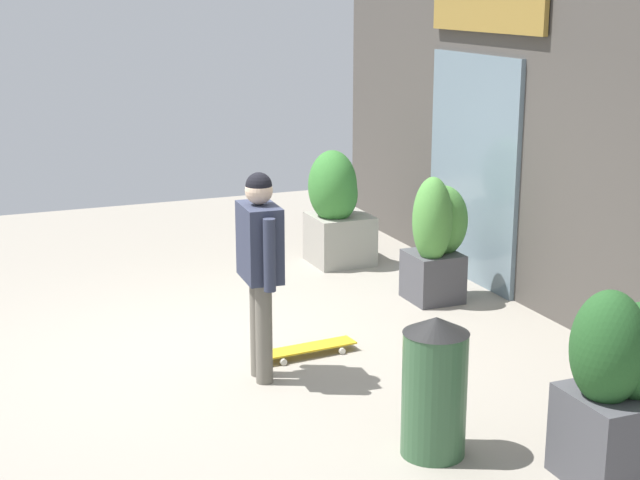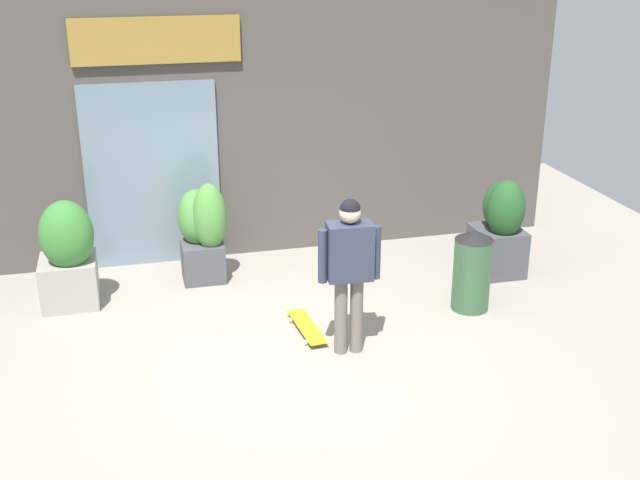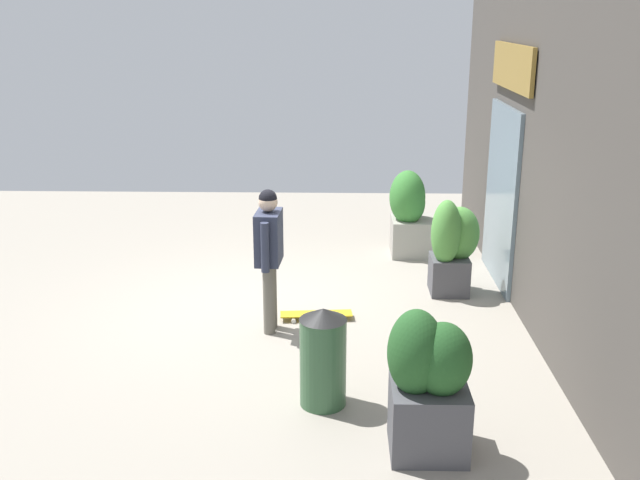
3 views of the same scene
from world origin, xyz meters
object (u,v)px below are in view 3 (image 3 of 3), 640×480
(trash_bin, at_px, (323,357))
(skateboarder, at_px, (269,246))
(planter_box_left, at_px, (452,245))
(planter_box_right, at_px, (428,383))
(skateboard, at_px, (316,314))
(planter_box_mid, at_px, (410,213))

(trash_bin, bearing_deg, skateboarder, -158.77)
(planter_box_left, bearing_deg, planter_box_right, -11.35)
(skateboard, distance_m, planter_box_mid, 2.80)
(skateboard, height_order, trash_bin, trash_bin)
(skateboarder, xyz_separation_m, skateboard, (-0.31, 0.51, -0.93))
(planter_box_left, height_order, trash_bin, planter_box_left)
(trash_bin, bearing_deg, planter_box_right, 48.73)
(planter_box_left, bearing_deg, skateboard, -62.04)
(planter_box_mid, xyz_separation_m, trash_bin, (4.34, -1.17, -0.17))
(planter_box_right, distance_m, planter_box_mid, 5.10)
(skateboard, bearing_deg, planter_box_right, -74.94)
(skateboard, relative_size, planter_box_left, 0.68)
(skateboarder, relative_size, skateboard, 1.92)
(skateboarder, bearing_deg, planter_box_left, 32.35)
(planter_box_right, height_order, trash_bin, planter_box_right)
(skateboarder, height_order, planter_box_left, skateboarder)
(planter_box_right, xyz_separation_m, trash_bin, (-0.74, -0.85, -0.15))
(skateboarder, relative_size, planter_box_mid, 1.29)
(planter_box_right, bearing_deg, trash_bin, -131.27)
(planter_box_left, height_order, planter_box_right, planter_box_right)
(planter_box_right, relative_size, trash_bin, 1.32)
(planter_box_right, height_order, planter_box_mid, planter_box_mid)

